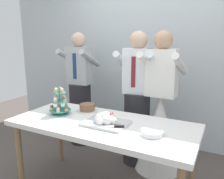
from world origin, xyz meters
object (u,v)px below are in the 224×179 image
at_px(dessert_table, 102,129).
at_px(round_cake, 87,108).
at_px(person_bride, 159,123).
at_px(person_groom, 137,106).
at_px(main_cake_tray, 106,120).
at_px(person_guest, 80,95).
at_px(plate_stack, 152,132).
at_px(cupcake_stand, 60,104).

height_order(dessert_table, round_cake, round_cake).
bearing_deg(person_bride, person_groom, 175.98).
relative_size(dessert_table, main_cake_tray, 4.22).
bearing_deg(person_guest, plate_stack, -34.38).
height_order(cupcake_stand, person_groom, person_groom).
xyz_separation_m(cupcake_stand, plate_stack, (1.05, -0.08, -0.09)).
bearing_deg(person_groom, person_bride, -4.02).
bearing_deg(person_groom, cupcake_stand, -129.80).
bearing_deg(person_guest, main_cake_tray, -44.51).
distance_m(plate_stack, round_cake, 0.89).
relative_size(cupcake_stand, plate_stack, 1.56).
bearing_deg(person_bride, plate_stack, -79.37).
bearing_deg(main_cake_tray, round_cake, 145.31).
bearing_deg(person_groom, dessert_table, -95.76).
xyz_separation_m(round_cake, person_bride, (0.70, 0.49, -0.23)).
bearing_deg(plate_stack, person_bride, 100.63).
height_order(main_cake_tray, person_groom, person_groom).
bearing_deg(person_guest, person_groom, -9.39).
relative_size(dessert_table, round_cake, 7.50).
distance_m(main_cake_tray, person_guest, 1.33).
bearing_deg(main_cake_tray, person_groom, 88.70).
relative_size(dessert_table, person_guest, 1.08).
relative_size(main_cake_tray, round_cake, 1.78).
height_order(main_cake_tray, person_bride, person_bride).
relative_size(cupcake_stand, person_guest, 0.18).
height_order(dessert_table, plate_stack, plate_stack).
distance_m(dessert_table, main_cake_tray, 0.13).
bearing_deg(plate_stack, round_cake, 160.64).
height_order(round_cake, person_guest, person_guest).
bearing_deg(main_cake_tray, dessert_table, 148.75).
relative_size(cupcake_stand, person_groom, 0.18).
bearing_deg(round_cake, dessert_table, -35.27).
xyz_separation_m(plate_stack, round_cake, (-0.84, 0.30, 0.02)).
bearing_deg(dessert_table, person_groom, 84.24).
distance_m(dessert_table, person_bride, 0.82).
bearing_deg(round_cake, main_cake_tray, -34.69).
relative_size(plate_stack, person_bride, 0.12).
xyz_separation_m(dessert_table, main_cake_tray, (0.06, -0.03, 0.12)).
xyz_separation_m(cupcake_stand, person_groom, (0.60, 0.72, -0.14)).
xyz_separation_m(dessert_table, person_bride, (0.37, 0.72, -0.12)).
bearing_deg(dessert_table, main_cake_tray, -31.25).
bearing_deg(dessert_table, round_cake, 144.73).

